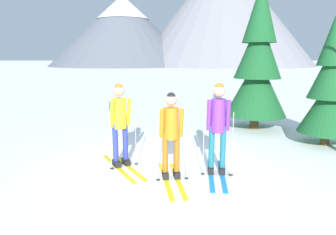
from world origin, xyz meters
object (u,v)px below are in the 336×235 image
object	(u,v)px
skier_in_orange	(171,131)
pine_tree_mid	(331,84)
pine_tree_near	(258,63)
skier_in_yellow	(120,120)
skier_in_purple	(218,123)

from	to	relation	value
skier_in_orange	pine_tree_mid	distance (m)	4.70
pine_tree_near	pine_tree_mid	distance (m)	2.34
pine_tree_near	skier_in_orange	bearing A→B (deg)	-125.23
pine_tree_near	pine_tree_mid	bearing A→B (deg)	-54.79
skier_in_yellow	skier_in_purple	size ratio (longest dim) A/B	0.97
pine_tree_near	pine_tree_mid	xyz separation A→B (m)	(1.32, -1.87, -0.50)
pine_tree_near	pine_tree_mid	world-z (taller)	pine_tree_near
skier_in_purple	pine_tree_near	xyz separation A→B (m)	(1.91, 3.79, 1.07)
pine_tree_mid	skier_in_orange	bearing A→B (deg)	-152.78
skier_in_yellow	skier_in_orange	size ratio (longest dim) A/B	1.02
skier_in_yellow	pine_tree_near	distance (m)	5.22
skier_in_orange	skier_in_purple	world-z (taller)	skier_in_purple
pine_tree_near	skier_in_purple	bearing A→B (deg)	-116.72
skier_in_orange	pine_tree_near	bearing A→B (deg)	54.77
skier_in_yellow	skier_in_purple	xyz separation A→B (m)	(1.96, -0.46, 0.04)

